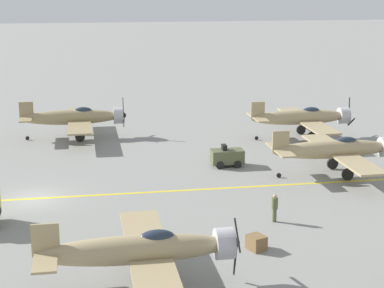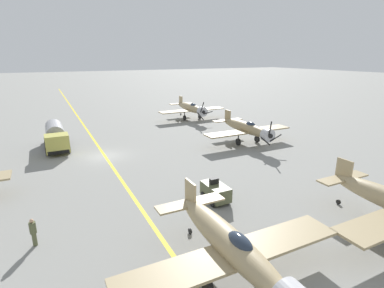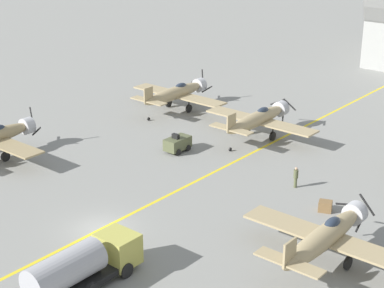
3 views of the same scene
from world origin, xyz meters
TOP-DOWN VIEW (x-y plane):
  - ground_plane at (0.00, 0.00)m, footprint 400.00×400.00m
  - taxiway_stripe at (0.00, 0.00)m, footprint 0.30×160.00m
  - airplane_far_left at (-13.80, 24.25)m, footprint 12.00×9.98m
  - airplane_mid_right at (14.60, 6.11)m, footprint 12.00×9.98m
  - airplane_far_center at (-1.84, 22.70)m, footprint 12.00×9.98m
  - fuel_tanker at (4.67, -5.70)m, footprint 2.68×8.00m
  - tow_tractor at (-5.63, 14.95)m, footprint 1.57×2.60m
  - ground_crew_walking at (7.05, 15.07)m, footprint 0.39×0.39m
  - supply_crate_by_tanker at (11.02, 12.81)m, footprint 1.23×1.14m

SIDE VIEW (x-z plane):
  - ground_plane at x=0.00m, z-range 0.00..0.00m
  - taxiway_stripe at x=0.00m, z-range 0.00..0.01m
  - supply_crate_by_tanker at x=11.02m, z-range 0.00..0.83m
  - tow_tractor at x=-5.63m, z-range -0.11..1.69m
  - ground_crew_walking at x=7.05m, z-range 0.08..1.87m
  - fuel_tanker at x=4.67m, z-range 0.02..3.00m
  - airplane_far_center at x=-1.84m, z-range 0.19..3.84m
  - airplane_far_left at x=-13.80m, z-range 0.11..3.91m
  - airplane_mid_right at x=14.60m, z-range 0.19..3.84m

